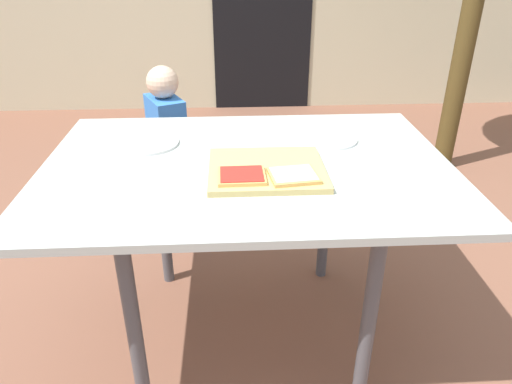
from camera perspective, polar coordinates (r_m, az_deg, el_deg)
The scene contains 8 objects.
ground_plane at distance 2.09m, azimuth -0.87°, elevation -16.23°, with size 16.00×16.00×0.00m, color brown.
dining_table at distance 1.68m, azimuth -1.04°, elevation 1.15°, with size 1.40×0.98×0.77m.
cutting_board at distance 1.57m, azimuth 1.28°, elevation 2.69°, with size 0.38×0.34×0.02m, color tan.
pizza_slice_near_left at distance 1.49m, azimuth -1.72°, elevation 1.97°, with size 0.15×0.13×0.01m.
pizza_slice_near_right at distance 1.50m, azimuth 4.49°, elevation 1.99°, with size 0.16×0.15×0.01m.
plate_white_right at distance 1.86m, azimuth 8.40°, elevation 6.33°, with size 0.23×0.23×0.01m, color white.
plate_white_left at distance 1.84m, azimuth -12.83°, elevation 5.71°, with size 0.23×0.23×0.01m, color white.
child_left at distance 2.51m, azimuth -10.44°, elevation 5.52°, with size 0.23×0.28×0.92m.
Camera 1 is at (-0.05, -1.50, 1.45)m, focal length 33.54 mm.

